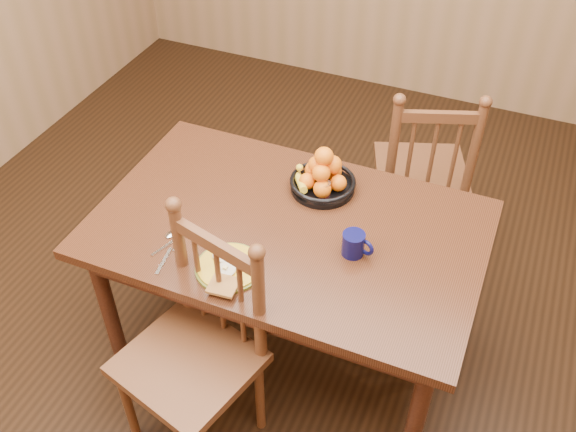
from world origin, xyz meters
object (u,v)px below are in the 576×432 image
at_px(fruit_bowl, 322,178).
at_px(breakfast_plate, 229,268).
at_px(chair_far, 422,172).
at_px(coffee_mug, 354,244).
at_px(dining_table, 288,240).
at_px(chair_near, 196,352).

bearing_deg(fruit_bowl, breakfast_plate, -104.93).
height_order(chair_far, coffee_mug, chair_far).
xyz_separation_m(chair_far, breakfast_plate, (-0.49, -1.21, 0.26)).
xyz_separation_m(chair_far, fruit_bowl, (-0.33, -0.61, 0.32)).
relative_size(chair_far, breakfast_plate, 3.51).
xyz_separation_m(dining_table, chair_near, (-0.15, -0.56, -0.15)).
height_order(dining_table, breakfast_plate, breakfast_plate).
bearing_deg(coffee_mug, chair_far, 85.19).
bearing_deg(chair_far, dining_table, 46.71).
bearing_deg(coffee_mug, chair_near, -131.29).
height_order(dining_table, chair_near, chair_near).
relative_size(dining_table, breakfast_plate, 5.49).
bearing_deg(coffee_mug, breakfast_plate, -146.83).
bearing_deg(fruit_bowl, coffee_mug, -51.91).
bearing_deg(chair_far, breakfast_plate, 47.80).
bearing_deg(fruit_bowl, chair_far, 61.56).
distance_m(chair_far, coffee_mug, 0.99).
xyz_separation_m(chair_near, fruit_bowl, (0.20, 0.84, 0.30)).
relative_size(dining_table, coffee_mug, 11.98).
bearing_deg(fruit_bowl, dining_table, -99.92).
height_order(coffee_mug, fruit_bowl, fruit_bowl).
bearing_deg(chair_near, dining_table, 90.48).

